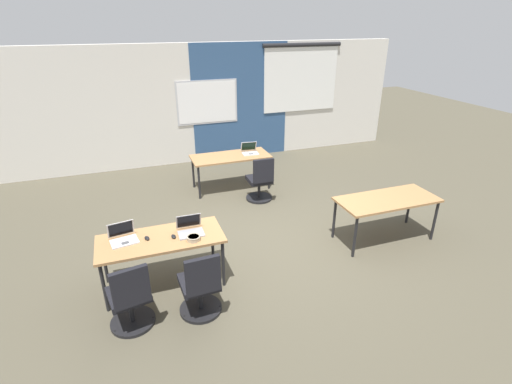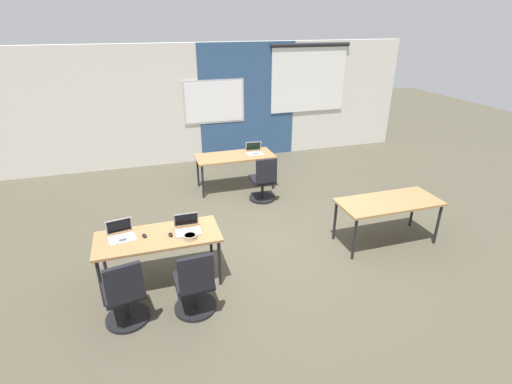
% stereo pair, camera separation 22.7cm
% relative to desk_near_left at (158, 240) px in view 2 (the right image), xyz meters
% --- Properties ---
extents(ground_plane, '(24.00, 24.00, 0.00)m').
position_rel_desk_near_left_xyz_m(ground_plane, '(1.75, 0.60, -0.66)').
color(ground_plane, '#4C4738').
extents(back_wall_assembly, '(10.00, 0.27, 2.80)m').
position_rel_desk_near_left_xyz_m(back_wall_assembly, '(1.80, 4.80, 0.75)').
color(back_wall_assembly, silver).
rests_on(back_wall_assembly, ground).
extents(desk_near_left, '(1.60, 0.70, 0.72)m').
position_rel_desk_near_left_xyz_m(desk_near_left, '(0.00, 0.00, 0.00)').
color(desk_near_left, '#A37547').
rests_on(desk_near_left, ground).
extents(desk_near_right, '(1.60, 0.70, 0.72)m').
position_rel_desk_near_left_xyz_m(desk_near_right, '(3.50, 0.00, 0.00)').
color(desk_near_right, '#A37547').
rests_on(desk_near_right, ground).
extents(desk_far_center, '(1.60, 0.70, 0.72)m').
position_rel_desk_near_left_xyz_m(desk_far_center, '(1.75, 2.80, 0.00)').
color(desk_far_center, '#A37547').
rests_on(desk_far_center, ground).
extents(laptop_near_left_end, '(0.38, 0.34, 0.23)m').
position_rel_desk_near_left_xyz_m(laptop_near_left_end, '(-0.45, 0.09, 0.11)').
color(laptop_near_left_end, silver).
rests_on(laptop_near_left_end, desk_near_left).
extents(mouse_near_left_end, '(0.08, 0.11, 0.03)m').
position_rel_desk_near_left_xyz_m(mouse_near_left_end, '(-0.17, 0.03, 0.08)').
color(mouse_near_left_end, black).
rests_on(mouse_near_left_end, desk_near_left).
extents(chair_near_left_end, '(0.52, 0.57, 0.92)m').
position_rel_desk_near_left_xyz_m(chair_near_left_end, '(-0.45, -0.69, -0.28)').
color(chair_near_left_end, black).
rests_on(chair_near_left_end, ground).
extents(laptop_far_right, '(0.36, 0.35, 0.22)m').
position_rel_desk_near_left_xyz_m(laptop_far_right, '(2.18, 2.83, 0.11)').
color(laptop_far_right, silver).
rests_on(laptop_far_right, desk_far_center).
extents(chair_far_right, '(0.52, 0.54, 0.92)m').
position_rel_desk_near_left_xyz_m(chair_far_right, '(2.12, 2.02, -0.28)').
color(chair_far_right, black).
rests_on(chair_far_right, ground).
extents(laptop_near_left_inner, '(0.33, 0.31, 0.23)m').
position_rel_desk_near_left_xyz_m(laptop_near_left_inner, '(0.39, 0.01, 0.11)').
color(laptop_near_left_inner, '#9E9EA3').
rests_on(laptop_near_left_inner, desk_near_left).
extents(mouse_near_left_inner, '(0.06, 0.10, 0.03)m').
position_rel_desk_near_left_xyz_m(mouse_near_left_inner, '(0.16, -0.05, 0.08)').
color(mouse_near_left_inner, black).
rests_on(mouse_near_left_inner, desk_near_left).
extents(chair_near_left_inner, '(0.52, 0.55, 0.92)m').
position_rel_desk_near_left_xyz_m(chair_near_left_inner, '(0.34, -0.75, -0.28)').
color(chair_near_left_inner, black).
rests_on(chair_near_left_inner, ground).
extents(snack_bowl, '(0.18, 0.18, 0.06)m').
position_rel_desk_near_left_xyz_m(snack_bowl, '(0.39, -0.20, 0.10)').
color(snack_bowl, tan).
rests_on(snack_bowl, desk_near_left).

